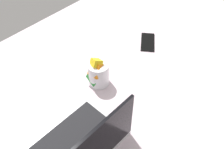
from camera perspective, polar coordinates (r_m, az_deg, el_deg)
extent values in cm
cube|color=silver|center=(123.27, 7.43, -2.98)|extent=(180.00, 140.00, 18.00)
cube|color=#B7BABC|center=(95.60, -7.92, -14.91)|extent=(33.02, 23.03, 2.00)
cube|color=black|center=(95.19, -8.61, -14.00)|extent=(29.01, 17.02, 0.40)
cube|color=black|center=(81.22, -3.43, -15.90)|extent=(33.00, 1.03, 21.00)
cylinder|color=silver|center=(108.65, -3.00, 0.15)|extent=(9.00, 9.00, 11.00)
cube|color=#268C33|center=(110.06, -3.85, -0.84)|extent=(6.68, 6.41, 6.34)
cube|color=#268C33|center=(108.51, -3.06, -0.06)|extent=(5.46, 4.64, 3.16)
cube|color=orange|center=(106.65, -3.26, 0.50)|extent=(7.04, 6.85, 6.52)
cube|color=orange|center=(105.71, -3.15, 1.61)|extent=(6.02, 5.94, 6.35)
cube|color=yellow|center=(104.67, -3.54, 2.63)|extent=(5.69, 5.74, 5.55)
cube|color=black|center=(133.12, 8.01, 7.23)|extent=(15.31, 13.77, 0.80)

